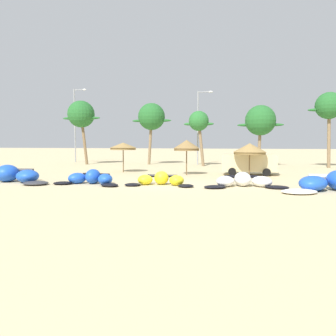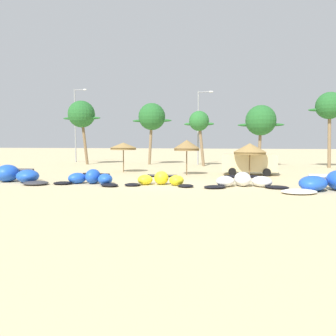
% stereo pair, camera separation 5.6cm
% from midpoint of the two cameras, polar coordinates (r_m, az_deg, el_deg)
% --- Properties ---
extents(ground_plane, '(260.00, 260.00, 0.00)m').
position_cam_midpoint_polar(ground_plane, '(22.44, -0.73, -2.94)').
color(ground_plane, '#C6B284').
extents(kite_far_left, '(7.82, 4.15, 1.27)m').
position_cam_midpoint_polar(kite_far_left, '(26.51, -26.52, -1.21)').
color(kite_far_left, '#333338').
rests_on(kite_far_left, ground).
extents(kite_left, '(5.11, 2.58, 1.03)m').
position_cam_midpoint_polar(kite_left, '(23.37, -13.17, -1.79)').
color(kite_left, black).
rests_on(kite_left, ground).
extents(kite_left_of_center, '(4.89, 2.28, 0.93)m').
position_cam_midpoint_polar(kite_left_of_center, '(22.25, -1.21, -2.07)').
color(kite_left_of_center, black).
rests_on(kite_left_of_center, ground).
extents(kite_center, '(5.56, 3.04, 0.95)m').
position_cam_midpoint_polar(kite_center, '(22.00, 13.06, -2.25)').
color(kite_center, black).
rests_on(kite_center, ground).
extents(beach_umbrella_near_van, '(2.58, 2.58, 2.88)m').
position_cam_midpoint_polar(beach_umbrella_near_van, '(31.98, -7.74, 3.78)').
color(beach_umbrella_near_van, brown).
rests_on(beach_umbrella_near_van, ground).
extents(beach_umbrella_middle, '(2.34, 2.34, 3.12)m').
position_cam_midpoint_polar(beach_umbrella_middle, '(29.06, 3.34, 3.97)').
color(beach_umbrella_middle, brown).
rests_on(beach_umbrella_middle, ground).
extents(beach_umbrella_near_palms, '(2.79, 2.79, 2.83)m').
position_cam_midpoint_polar(beach_umbrella_near_palms, '(28.60, 14.11, 3.26)').
color(beach_umbrella_near_palms, brown).
rests_on(beach_umbrella_near_palms, ground).
extents(parked_van, '(4.75, 2.37, 1.84)m').
position_cam_midpoint_polar(parked_van, '(30.15, 13.85, 0.92)').
color(parked_van, beige).
rests_on(parked_van, ground).
extents(palm_leftmost, '(5.25, 3.50, 8.33)m').
position_cam_midpoint_polar(palm_leftmost, '(44.79, -14.77, 8.96)').
color(palm_leftmost, brown).
rests_on(palm_leftmost, ground).
extents(palm_left, '(5.25, 3.50, 8.00)m').
position_cam_midpoint_polar(palm_left, '(43.16, -2.79, 8.84)').
color(palm_left, '#7F6647').
rests_on(palm_left, ground).
extents(palm_left_of_gap, '(3.66, 2.44, 6.72)m').
position_cam_midpoint_polar(palm_left_of_gap, '(40.40, 5.48, 7.96)').
color(palm_left_of_gap, '#7F6647').
rests_on(palm_left_of_gap, ground).
extents(palm_center_left, '(5.40, 3.60, 7.31)m').
position_cam_midpoint_polar(palm_center_left, '(40.76, 15.88, 7.92)').
color(palm_center_left, '#7F6647').
rests_on(palm_center_left, ground).
extents(palm_center_right, '(4.54, 3.03, 8.54)m').
position_cam_midpoint_polar(palm_center_right, '(41.59, 26.34, 9.55)').
color(palm_center_right, '#7F6647').
rests_on(palm_center_right, ground).
extents(lamppost_west, '(1.97, 0.24, 10.62)m').
position_cam_midpoint_polar(lamppost_west, '(49.98, -15.68, 7.74)').
color(lamppost_west, gray).
rests_on(lamppost_west, ground).
extents(lamppost_west_center, '(1.98, 0.24, 9.49)m').
position_cam_midpoint_polar(lamppost_west_center, '(42.90, 5.53, 7.69)').
color(lamppost_west_center, gray).
rests_on(lamppost_west_center, ground).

